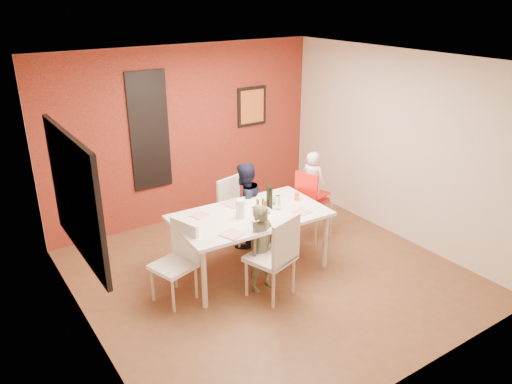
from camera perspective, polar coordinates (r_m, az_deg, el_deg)
ground at (r=6.57m, az=1.48°, el=-9.34°), size 4.50×4.50×0.00m
ceiling at (r=5.65m, az=1.75°, el=14.70°), size 4.50×4.50×0.02m
wall_back at (r=7.83m, az=-8.04°, el=6.52°), size 4.50×0.02×2.70m
wall_front at (r=4.50m, az=18.53°, el=-6.65°), size 4.50×0.02×2.70m
wall_left at (r=5.11m, az=-19.47°, el=-3.26°), size 0.02×4.50×2.70m
wall_right at (r=7.45m, az=15.92°, el=5.07°), size 0.02×4.50×2.70m
brick_accent_wall at (r=7.81m, az=-7.97°, el=6.49°), size 4.50×0.02×2.70m
picture_window_frame at (r=5.22m, az=-20.02°, el=-0.40°), size 0.05×1.70×1.30m
picture_window_pane at (r=5.22m, az=-19.87°, el=-0.36°), size 0.02×1.55×1.15m
glassblock_strip at (r=7.53m, az=-12.10°, el=6.80°), size 0.55×0.03×1.70m
glassblock_surround at (r=7.52m, az=-12.08°, el=6.79°), size 0.60×0.03×1.76m
art_print_frame at (r=8.30m, az=-0.48°, el=9.76°), size 0.54×0.03×0.64m
art_print_canvas at (r=8.28m, az=-0.43°, el=9.75°), size 0.44×0.01×0.54m
dining_table at (r=6.32m, az=-0.69°, el=-3.11°), size 1.97×1.15×0.80m
chair_near at (r=5.83m, az=2.39°, el=-7.03°), size 0.61×0.61×1.06m
chair_far at (r=7.21m, az=-2.50°, el=-1.66°), size 0.53×0.53×0.94m
chair_left at (r=5.94m, az=-8.88°, el=-7.37°), size 0.55×0.55×0.95m
high_chair at (r=7.20m, az=6.25°, el=-0.78°), size 0.55×0.55×1.06m
child_near at (r=6.01m, az=0.76°, el=-6.43°), size 0.45×0.34×1.11m
child_far at (r=6.99m, az=-1.33°, el=-1.56°), size 0.71×0.61×1.24m
toddler at (r=7.11m, az=6.46°, el=1.84°), size 0.33×0.40×0.70m
plate_near_left at (r=5.78m, az=-2.73°, el=-4.84°), size 0.30×0.30×0.01m
plate_far_mid at (r=6.59m, az=-2.54°, el=-1.31°), size 0.29×0.29×0.01m
plate_near_right at (r=6.37m, az=5.30°, el=-2.25°), size 0.23×0.23×0.01m
plate_far_left at (r=6.28m, az=-6.50°, el=-2.66°), size 0.24×0.24×0.01m
salad_bowl_a at (r=6.32m, az=0.67°, el=-2.17°), size 0.22×0.22×0.05m
salad_bowl_b at (r=6.63m, az=1.81°, el=-0.96°), size 0.28×0.28×0.05m
wine_bottle at (r=6.38m, az=1.54°, el=-0.65°), size 0.08×0.08×0.31m
wine_glass_a at (r=6.03m, az=-0.16°, el=-2.64°), size 0.07×0.07×0.20m
wine_glass_b at (r=6.40m, az=2.52°, el=-1.19°), size 0.07×0.07×0.19m
paper_towel_roll at (r=6.15m, az=-1.84°, el=-1.93°), size 0.11×0.11×0.24m
condiment_red at (r=6.32m, az=1.03°, el=-1.66°), size 0.04×0.04×0.15m
condiment_green at (r=6.42m, az=0.79°, el=-1.30°), size 0.04×0.04×0.14m
condiment_brown at (r=6.36m, az=0.19°, el=-1.48°), size 0.04×0.04×0.15m
sippy_cup at (r=6.70m, az=4.69°, el=-0.51°), size 0.06×0.06×0.11m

